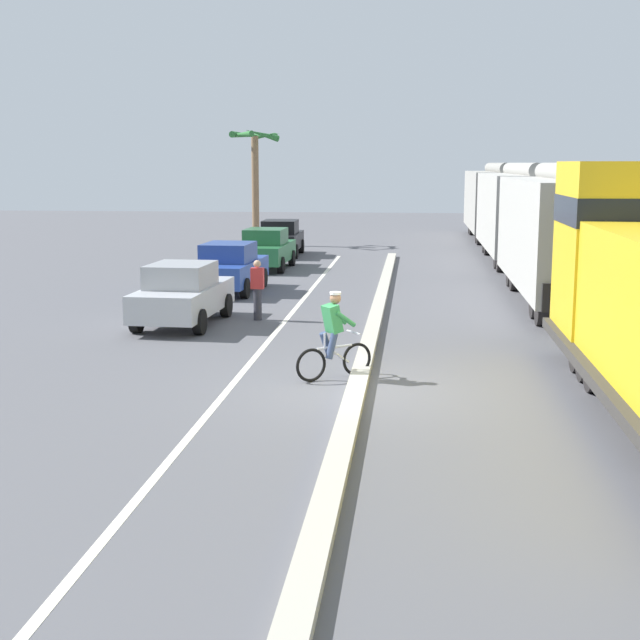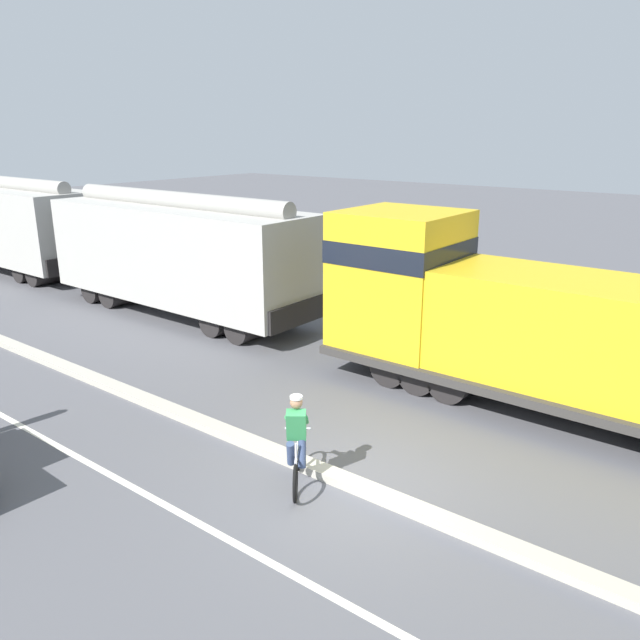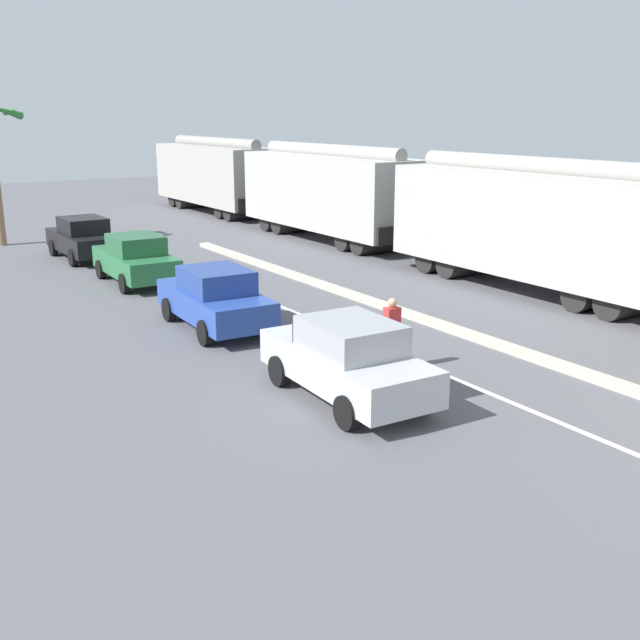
% 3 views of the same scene
% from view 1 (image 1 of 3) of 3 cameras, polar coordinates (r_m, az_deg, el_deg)
% --- Properties ---
extents(ground_plane, '(120.00, 120.00, 0.00)m').
position_cam_1_polar(ground_plane, '(16.69, 2.42, -4.45)').
color(ground_plane, '#56565B').
extents(median_curb, '(0.36, 36.00, 0.16)m').
position_cam_1_polar(median_curb, '(22.52, 3.41, -0.46)').
color(median_curb, '#B2AD9E').
rests_on(median_curb, ground).
extents(lane_stripe, '(0.14, 36.00, 0.01)m').
position_cam_1_polar(lane_stripe, '(22.77, -2.63, -0.53)').
color(lane_stripe, silver).
rests_on(lane_stripe, ground).
extents(hopper_car_lead, '(2.90, 10.60, 4.18)m').
position_cam_1_polar(hopper_car_lead, '(27.44, 15.36, 5.29)').
color(hopper_car_lead, '#AFADA5').
rests_on(hopper_car_lead, ground).
extents(hopper_car_middle, '(2.90, 10.60, 4.18)m').
position_cam_1_polar(hopper_car_middle, '(38.91, 12.66, 6.70)').
color(hopper_car_middle, '#AFACA5').
rests_on(hopper_car_middle, ground).
extents(hopper_car_trailing, '(2.90, 10.60, 4.18)m').
position_cam_1_polar(hopper_car_trailing, '(50.44, 11.19, 7.46)').
color(hopper_car_trailing, '#A09E96').
rests_on(hopper_car_trailing, ground).
extents(parked_car_silver, '(1.97, 4.27, 1.62)m').
position_cam_1_polar(parked_car_silver, '(23.42, -8.78, 1.67)').
color(parked_car_silver, '#B7BABF').
rests_on(parked_car_silver, ground).
extents(parked_car_blue, '(1.98, 4.27, 1.62)m').
position_cam_1_polar(parked_car_blue, '(29.20, -5.81, 3.37)').
color(parked_car_blue, '#28479E').
rests_on(parked_car_blue, ground).
extents(parked_car_green, '(1.91, 4.24, 1.62)m').
position_cam_1_polar(parked_car_green, '(35.43, -3.45, 4.57)').
color(parked_car_green, '#286B3D').
rests_on(parked_car_green, ground).
extents(parked_car_black, '(1.91, 4.24, 1.62)m').
position_cam_1_polar(parked_car_black, '(40.64, -2.54, 5.28)').
color(parked_car_black, black).
rests_on(parked_car_black, ground).
extents(cyclist, '(1.41, 1.07, 1.71)m').
position_cam_1_polar(cyclist, '(17.31, 0.87, -1.15)').
color(cyclist, black).
rests_on(cyclist, ground).
extents(palm_tree_near, '(2.72, 2.77, 5.92)m').
position_cam_1_polar(palm_tree_near, '(45.87, -4.18, 10.36)').
color(palm_tree_near, '#846647').
rests_on(palm_tree_near, ground).
extents(pedestrian_by_cars, '(0.34, 0.22, 1.62)m').
position_cam_1_polar(pedestrian_by_cars, '(23.89, -4.02, 2.00)').
color(pedestrian_by_cars, '#33333D').
rests_on(pedestrian_by_cars, ground).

